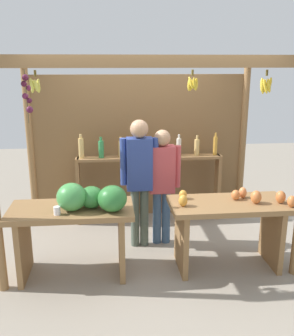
% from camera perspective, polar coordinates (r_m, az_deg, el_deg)
% --- Properties ---
extents(ground_plane, '(12.00, 12.00, 0.00)m').
position_cam_1_polar(ground_plane, '(5.25, -0.21, -10.87)').
color(ground_plane, gray).
rests_on(ground_plane, ground).
extents(market_stall, '(3.35, 2.04, 2.40)m').
position_cam_1_polar(market_stall, '(5.25, -0.74, 5.18)').
color(market_stall, olive).
rests_on(market_stall, ground).
extents(fruit_counter_left, '(1.36, 0.66, 1.10)m').
position_cam_1_polar(fruit_counter_left, '(4.25, -10.00, -6.93)').
color(fruit_counter_left, olive).
rests_on(fruit_counter_left, ground).
extents(fruit_counter_right, '(1.37, 0.64, 0.95)m').
position_cam_1_polar(fruit_counter_right, '(4.53, 12.21, -7.42)').
color(fruit_counter_right, olive).
rests_on(fruit_counter_right, ground).
extents(bottle_shelf_unit, '(2.15, 0.22, 1.35)m').
position_cam_1_polar(bottle_shelf_unit, '(5.64, 0.20, -0.05)').
color(bottle_shelf_unit, olive).
rests_on(bottle_shelf_unit, ground).
extents(vendor_man, '(0.48, 0.23, 1.66)m').
position_cam_1_polar(vendor_man, '(4.79, -1.14, -0.61)').
color(vendor_man, '#4B5A4D').
rests_on(vendor_man, ground).
extents(vendor_woman, '(0.48, 0.21, 1.53)m').
position_cam_1_polar(vendor_woman, '(4.90, 2.25, -1.41)').
color(vendor_woman, '#3B597F').
rests_on(vendor_woman, ground).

